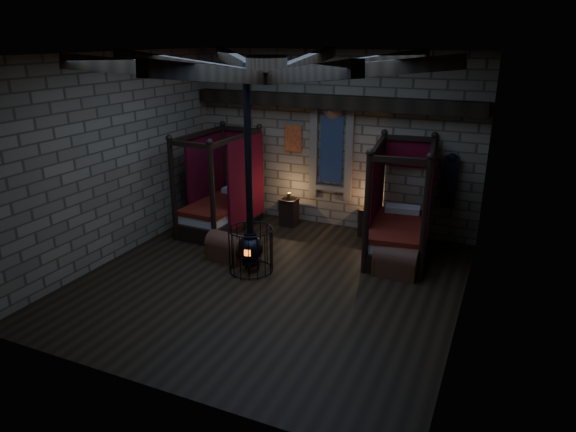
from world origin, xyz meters
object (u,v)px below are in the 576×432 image
at_px(bed_right, 399,228).
at_px(trunk_left, 227,247).
at_px(bed_left, 222,205).
at_px(stove, 251,244).
at_px(trunk_right, 396,262).

bearing_deg(bed_right, trunk_left, -157.76).
relative_size(bed_left, stove, 0.58).
bearing_deg(trunk_left, stove, -15.74).
distance_m(trunk_left, stove, 0.84).
bearing_deg(trunk_left, bed_left, 130.86).
relative_size(trunk_left, stove, 0.22).
bearing_deg(bed_left, trunk_right, -9.17).
xyz_separation_m(bed_left, trunk_right, (4.50, -0.91, -0.30)).
bearing_deg(stove, bed_right, 27.43).
bearing_deg(trunk_right, bed_right, 101.41).
bearing_deg(bed_left, stove, -44.53).
xyz_separation_m(trunk_right, stove, (-2.70, -1.01, 0.30)).
height_order(bed_right, stove, stove).
xyz_separation_m(bed_right, trunk_right, (0.21, -1.09, -0.32)).
xyz_separation_m(bed_right, stove, (-2.49, -2.10, -0.01)).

